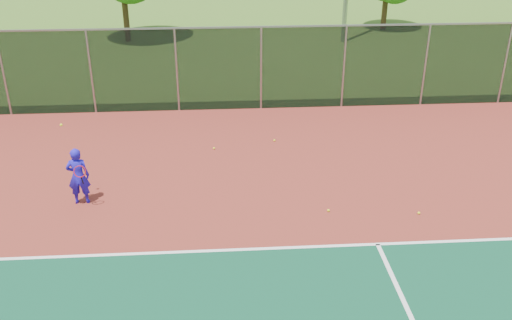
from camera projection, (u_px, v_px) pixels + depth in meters
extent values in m
cube|color=maroon|center=(297.00, 275.00, 12.06)|extent=(30.00, 20.00, 0.02)
cube|color=white|center=(378.00, 244.00, 13.07)|extent=(22.00, 0.10, 0.00)
cube|color=black|center=(261.00, 69.00, 20.38)|extent=(30.00, 0.04, 3.00)
cube|color=gray|center=(261.00, 27.00, 19.72)|extent=(30.00, 0.06, 0.06)
imported|color=#1F15C5|center=(78.00, 176.00, 14.48)|extent=(0.59, 0.41, 1.54)
cylinder|color=black|center=(82.00, 180.00, 14.26)|extent=(0.03, 0.15, 0.27)
torus|color=#A51414|center=(80.00, 171.00, 14.04)|extent=(0.30, 0.13, 0.29)
sphere|color=yellow|center=(61.00, 125.00, 13.95)|extent=(0.07, 0.07, 0.07)
sphere|color=yellow|center=(274.00, 140.00, 18.30)|extent=(0.07, 0.07, 0.07)
sphere|color=yellow|center=(419.00, 213.00, 14.26)|extent=(0.07, 0.07, 0.07)
sphere|color=yellow|center=(328.00, 210.00, 14.38)|extent=(0.07, 0.07, 0.07)
sphere|color=yellow|center=(214.00, 148.00, 17.76)|extent=(0.07, 0.07, 0.07)
cylinder|color=#342313|center=(126.00, 17.00, 29.55)|extent=(0.30, 0.30, 2.55)
cylinder|color=#342313|center=(384.00, 12.00, 32.08)|extent=(0.30, 0.30, 1.91)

